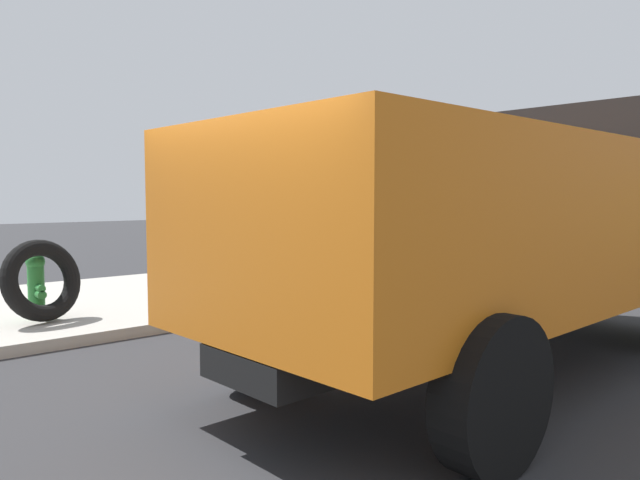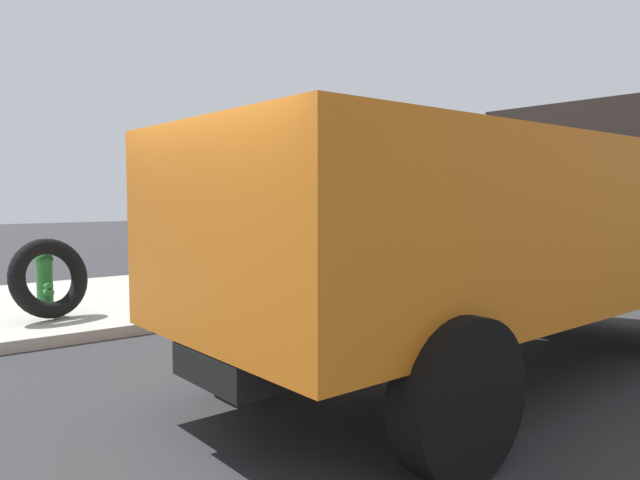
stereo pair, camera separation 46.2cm
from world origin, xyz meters
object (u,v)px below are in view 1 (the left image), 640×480
object	(u,v)px
loose_tire	(42,280)
dump_truck_orange	(515,220)
stop_sign	(198,215)
fire_hydrant	(36,284)

from	to	relation	value
loose_tire	dump_truck_orange	bearing A→B (deg)	-55.03
loose_tire	stop_sign	xyz separation A→B (m)	(2.13, -0.47, 0.86)
fire_hydrant	stop_sign	xyz separation A→B (m)	(2.13, -0.76, 0.93)
loose_tire	fire_hydrant	bearing A→B (deg)	89.27
fire_hydrant	stop_sign	size ratio (longest dim) A/B	0.45
stop_sign	dump_truck_orange	bearing A→B (deg)	-73.21
stop_sign	dump_truck_orange	distance (m)	4.73
loose_tire	dump_truck_orange	size ratio (longest dim) A/B	0.16
fire_hydrant	dump_truck_orange	world-z (taller)	dump_truck_orange
dump_truck_orange	stop_sign	bearing A→B (deg)	106.79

